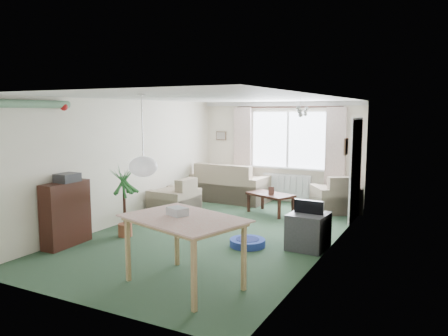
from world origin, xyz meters
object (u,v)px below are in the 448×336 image
at_px(sofa, 230,182).
at_px(pet_bed, 247,243).
at_px(coffee_table, 270,204).
at_px(bookshelf, 66,214).
at_px(armchair_corner, 336,193).
at_px(tv_cube, 308,231).
at_px(armchair_left, 174,196).
at_px(houseplant, 124,202).
at_px(dining_table, 184,252).

bearing_deg(sofa, pet_bed, 122.82).
distance_m(coffee_table, bookshelf, 4.20).
bearing_deg(armchair_corner, tv_cube, 61.75).
bearing_deg(bookshelf, tv_cube, 22.45).
relative_size(bookshelf, pet_bed, 1.82).
height_order(armchair_corner, armchair_left, armchair_corner).
distance_m(coffee_table, tv_cube, 2.40).
bearing_deg(houseplant, bookshelf, -120.85).
bearing_deg(dining_table, houseplant, 147.03).
bearing_deg(tv_cube, pet_bed, -156.13).
bearing_deg(pet_bed, armchair_corner, 77.75).
relative_size(armchair_left, tv_cube, 1.40).
height_order(coffee_table, tv_cube, tv_cube).
xyz_separation_m(armchair_left, houseplant, (0.16, -1.78, 0.22)).
relative_size(coffee_table, houseplant, 0.80).
height_order(sofa, dining_table, sofa).
bearing_deg(dining_table, coffee_table, 96.37).
relative_size(sofa, tv_cube, 2.95).
bearing_deg(sofa, coffee_table, 149.92).
bearing_deg(bookshelf, sofa, 78.02).
height_order(armchair_corner, coffee_table, armchair_corner).
relative_size(armchair_corner, pet_bed, 1.57).
xyz_separation_m(armchair_corner, dining_table, (-0.72, -4.96, 0.02)).
distance_m(sofa, coffee_table, 1.66).
bearing_deg(dining_table, tv_cube, 66.46).
xyz_separation_m(houseplant, pet_bed, (2.13, 0.47, -0.55)).
bearing_deg(armchair_corner, pet_bed, 44.89).
distance_m(houseplant, tv_cube, 3.16).
bearing_deg(armchair_left, dining_table, 38.63).
bearing_deg(tv_cube, bookshelf, -151.72).
bearing_deg(sofa, armchair_left, 79.61).
bearing_deg(bookshelf, coffee_table, 56.74).
relative_size(sofa, armchair_left, 2.10).
height_order(sofa, coffee_table, sofa).
relative_size(armchair_corner, bookshelf, 0.87).
distance_m(sofa, tv_cube, 3.97).
xyz_separation_m(coffee_table, tv_cube, (1.40, -1.95, 0.07)).
bearing_deg(sofa, dining_table, 112.24).
distance_m(sofa, houseplant, 3.64).
distance_m(sofa, armchair_left, 1.89).
height_order(armchair_corner, bookshelf, bookshelf).
distance_m(sofa, pet_bed, 3.70).
bearing_deg(armchair_corner, dining_table, 48.88).
bearing_deg(tv_cube, armchair_left, 166.43).
xyz_separation_m(sofa, coffee_table, (1.40, -0.87, -0.24)).
bearing_deg(dining_table, bookshelf, 168.74).
height_order(armchair_corner, houseplant, houseplant).
xyz_separation_m(sofa, houseplant, (-0.24, -3.63, 0.15)).
bearing_deg(bookshelf, pet_bed, 23.89).
bearing_deg(bookshelf, armchair_corner, 50.70).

